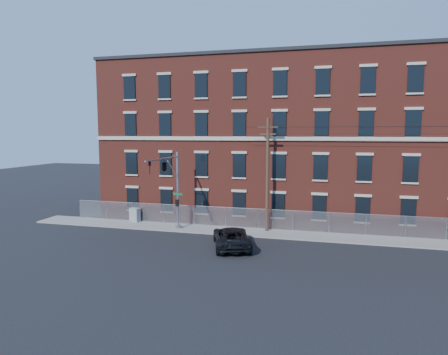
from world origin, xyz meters
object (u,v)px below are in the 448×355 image
Objects in this scene: utility_pole_near at (267,173)px; pickup_truck at (231,237)px; traffic_signal_mast at (168,174)px; utility_cabinet at (135,215)px.

utility_pole_near is 1.76× the size of pickup_truck.
traffic_signal_mast is at bearing -36.07° from pickup_truck.
traffic_signal_mast is 7.87m from utility_cabinet.
utility_cabinet is (-13.12, 0.40, -4.55)m from utility_pole_near.
utility_pole_near reaches higher than utility_cabinet.
traffic_signal_mast reaches higher than pickup_truck.
utility_pole_near is 7.27m from pickup_truck.
pickup_truck is (6.01, -1.89, -4.60)m from traffic_signal_mast.
traffic_signal_mast is at bearing -16.21° from utility_cabinet.
traffic_signal_mast reaches higher than utility_cabinet.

